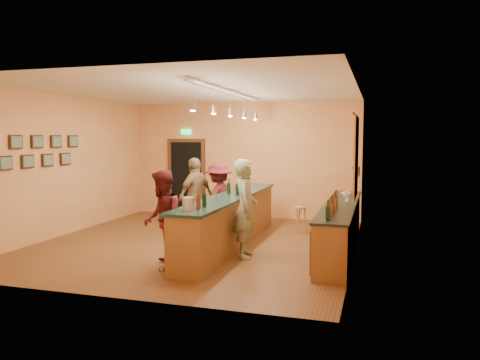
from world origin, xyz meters
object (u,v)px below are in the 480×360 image
(tasting_bar, at_px, (230,217))
(bar_stool, at_px, (300,213))
(customer_a, at_px, (162,219))
(customer_b, at_px, (196,196))
(customer_c, at_px, (219,199))
(back_counter, at_px, (340,227))
(bartender, at_px, (245,208))

(tasting_bar, xyz_separation_m, bar_stool, (1.18, 1.72, -0.13))
(tasting_bar, xyz_separation_m, customer_a, (-0.61, -1.91, 0.24))
(tasting_bar, xyz_separation_m, customer_b, (-1.13, 0.92, 0.28))
(customer_a, xyz_separation_m, customer_c, (0.07, 2.75, -0.01))
(back_counter, relative_size, bartender, 2.47)
(customer_a, height_order, customer_b, customer_b)
(customer_c, bearing_deg, bartender, 53.95)
(back_counter, relative_size, customer_a, 2.69)
(customer_b, bearing_deg, tasting_bar, 71.77)
(back_counter, height_order, customer_c, customer_c)
(bartender, xyz_separation_m, customer_c, (-1.10, 1.65, -0.08))
(customer_b, bearing_deg, bartender, 65.06)
(customer_b, bearing_deg, back_counter, 98.31)
(tasting_bar, relative_size, bartender, 2.77)
(back_counter, distance_m, customer_b, 3.46)
(bartender, distance_m, customer_a, 1.61)
(bartender, bearing_deg, bar_stool, -27.06)
(back_counter, distance_m, customer_a, 3.54)
(tasting_bar, height_order, bar_stool, tasting_bar)
(customer_b, bearing_deg, customer_a, 31.10)
(bartender, bearing_deg, customer_b, 31.26)
(tasting_bar, bearing_deg, customer_a, -107.80)
(bartender, xyz_separation_m, customer_a, (-1.17, -1.10, -0.08))
(back_counter, relative_size, tasting_bar, 0.89)
(customer_b, relative_size, bar_stool, 2.86)
(bar_stool, bearing_deg, back_counter, -55.83)
(customer_a, bearing_deg, tasting_bar, 138.03)
(customer_a, xyz_separation_m, customer_b, (-0.52, 2.83, 0.04))
(tasting_bar, height_order, customer_b, customer_b)
(customer_b, bearing_deg, bar_stool, 129.80)
(bartender, height_order, customer_a, bartender)
(bartender, xyz_separation_m, customer_b, (-1.69, 1.72, -0.03))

